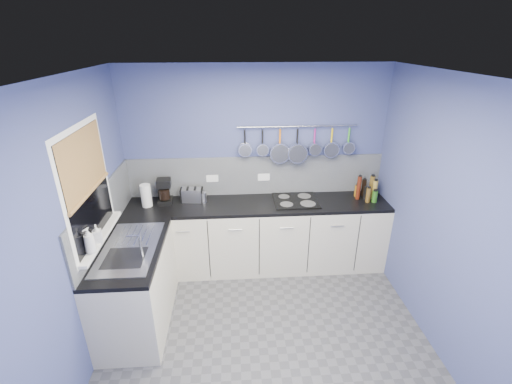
{
  "coord_description": "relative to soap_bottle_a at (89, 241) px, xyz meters",
  "views": [
    {
      "loc": [
        -0.29,
        -2.63,
        2.76
      ],
      "look_at": [
        -0.05,
        0.75,
        1.25
      ],
      "focal_mm": 24.53,
      "sensor_mm": 36.0,
      "label": 1
    }
  ],
  "objects": [
    {
      "name": "pot_rail",
      "position": [
        2.03,
        1.44,
        0.61
      ],
      "size": [
        1.45,
        0.02,
        0.02
      ],
      "primitive_type": "cylinder",
      "rotation": [
        0.0,
        1.57,
        0.0
      ],
      "color": "silver",
      "rests_on": "wall_back"
    },
    {
      "name": "hob",
      "position": [
        2.01,
        1.22,
        -0.26
      ],
      "size": [
        0.54,
        0.47,
        0.01
      ],
      "primitive_type": "cube",
      "color": "black",
      "rests_on": "worktop_back"
    },
    {
      "name": "mixer_tap",
      "position": [
        0.39,
        0.11,
        -0.14
      ],
      "size": [
        0.12,
        0.08,
        0.26
      ],
      "primitive_type": null,
      "color": "silver",
      "rests_on": "worktop_left"
    },
    {
      "name": "window_frame",
      "position": [
        -0.05,
        0.29,
        0.38
      ],
      "size": [
        0.01,
        1.0,
        1.1
      ],
      "primitive_type": "cube",
      "color": "white",
      "rests_on": "wall_left"
    },
    {
      "name": "condiment_1",
      "position": [
        2.89,
        1.32,
        -0.16
      ],
      "size": [
        0.05,
        0.05,
        0.22
      ],
      "primitive_type": "cylinder",
      "color": "black",
      "rests_on": "worktop_back"
    },
    {
      "name": "pan_5",
      "position": [
        2.45,
        1.43,
        0.42
      ],
      "size": [
        0.2,
        0.07,
        0.39
      ],
      "primitive_type": null,
      "color": "silver",
      "rests_on": "pot_rail"
    },
    {
      "name": "cabinet_run_back",
      "position": [
        1.53,
        1.19,
        -0.74
      ],
      "size": [
        3.2,
        0.6,
        0.86
      ],
      "primitive_type": "cube",
      "color": "beige",
      "rests_on": "ground"
    },
    {
      "name": "pan_3",
      "position": [
        2.03,
        1.43,
        0.39
      ],
      "size": [
        0.25,
        0.11,
        0.44
      ],
      "primitive_type": null,
      "color": "silver",
      "rests_on": "pot_rail"
    },
    {
      "name": "condiment_3",
      "position": [
        2.99,
        1.22,
        -0.15
      ],
      "size": [
        0.06,
        0.06,
        0.24
      ],
      "primitive_type": "cylinder",
      "color": "olive",
      "rests_on": "worktop_back"
    },
    {
      "name": "socket_left",
      "position": [
        0.98,
        1.46,
        -0.04
      ],
      "size": [
        0.15,
        0.01,
        0.09
      ],
      "primitive_type": "cube",
      "color": "white",
      "rests_on": "backsplash_back"
    },
    {
      "name": "canister",
      "position": [
        0.87,
        1.28,
        -0.21
      ],
      "size": [
        0.1,
        0.1,
        0.12
      ],
      "primitive_type": "cylinder",
      "rotation": [
        0.0,
        0.0,
        -0.25
      ],
      "color": "silver",
      "rests_on": "worktop_back"
    },
    {
      "name": "wall_back",
      "position": [
        1.53,
        1.5,
        0.08
      ],
      "size": [
        3.2,
        0.02,
        2.5
      ],
      "primitive_type": "cube",
      "color": "#3C4377",
      "rests_on": "ground"
    },
    {
      "name": "cabinet_run_left",
      "position": [
        0.23,
        0.29,
        -0.74
      ],
      "size": [
        0.6,
        1.2,
        0.86
      ],
      "primitive_type": "cube",
      "color": "beige",
      "rests_on": "ground"
    },
    {
      "name": "condiment_7",
      "position": [
        2.88,
        1.12,
        -0.18
      ],
      "size": [
        0.06,
        0.06,
        0.19
      ],
      "primitive_type": "cylinder",
      "color": "brown",
      "rests_on": "worktop_back"
    },
    {
      "name": "pan_4",
      "position": [
        2.24,
        1.43,
        0.44
      ],
      "size": [
        0.16,
        0.11,
        0.35
      ],
      "primitive_type": null,
      "color": "silver",
      "rests_on": "pot_rail"
    },
    {
      "name": "paper_towel",
      "position": [
        0.2,
        1.2,
        -0.13
      ],
      "size": [
        0.13,
        0.13,
        0.27
      ],
      "primitive_type": "cylinder",
      "rotation": [
        0.0,
        0.0,
        0.1
      ],
      "color": "white",
      "rests_on": "worktop_back"
    },
    {
      "name": "pan_6",
      "position": [
        2.67,
        1.43,
        0.44
      ],
      "size": [
        0.15,
        0.08,
        0.34
      ],
      "primitive_type": null,
      "color": "silver",
      "rests_on": "pot_rail"
    },
    {
      "name": "condiment_0",
      "position": [
        2.98,
        1.3,
        -0.13
      ],
      "size": [
        0.06,
        0.06,
        0.27
      ],
      "primitive_type": "cylinder",
      "color": "brown",
      "rests_on": "worktop_back"
    },
    {
      "name": "backsplash_left",
      "position": [
        -0.06,
        0.59,
        -0.02
      ],
      "size": [
        0.02,
        1.8,
        0.5
      ],
      "primitive_type": "cube",
      "color": "gray",
      "rests_on": "wall_left"
    },
    {
      "name": "bamboo_blind",
      "position": [
        -0.03,
        0.29,
        0.61
      ],
      "size": [
        0.01,
        0.9,
        0.55
      ],
      "primitive_type": "cube",
      "color": "#AB8049",
      "rests_on": "wall_left"
    },
    {
      "name": "socket_right",
      "position": [
        1.63,
        1.46,
        -0.04
      ],
      "size": [
        0.15,
        0.01,
        0.09
      ],
      "primitive_type": "cube",
      "color": "white",
      "rests_on": "backsplash_back"
    },
    {
      "name": "condiment_4",
      "position": [
        2.88,
        1.21,
        -0.19
      ],
      "size": [
        0.06,
        0.06,
        0.15
      ],
      "primitive_type": "cylinder",
      "color": "black",
      "rests_on": "worktop_back"
    },
    {
      "name": "window_sill",
      "position": [
        -0.02,
        0.29,
        -0.13
      ],
      "size": [
        0.1,
        0.98,
        0.03
      ],
      "primitive_type": "cube",
      "color": "white",
      "rests_on": "wall_left"
    },
    {
      "name": "condiment_2",
      "position": [
        2.81,
        1.3,
        -0.2
      ],
      "size": [
        0.07,
        0.07,
        0.15
      ],
      "primitive_type": "cylinder",
      "color": "#8C5914",
      "rests_on": "worktop_back"
    },
    {
      "name": "soap_bottle_a",
      "position": [
        0.0,
        0.0,
        0.0
      ],
      "size": [
        0.12,
        0.12,
        0.24
      ],
      "primitive_type": "imported",
      "rotation": [
        0.0,
        0.0,
        -0.41
      ],
      "color": "white",
      "rests_on": "window_sill"
    },
    {
      "name": "worktop_back",
      "position": [
        1.53,
        1.19,
        -0.29
      ],
      "size": [
        3.2,
        0.6,
        0.04
      ],
      "primitive_type": "cube",
      "color": "black",
      "rests_on": "cabinet_run_back"
    },
    {
      "name": "pan_1",
      "position": [
        1.61,
        1.43,
        0.44
      ],
      "size": [
        0.15,
        0.09,
        0.34
      ],
      "primitive_type": null,
      "color": "silver",
      "rests_on": "pot_rail"
    },
    {
      "name": "wall_left",
      "position": [
        -0.08,
        -0.01,
        0.08
      ],
      "size": [
        0.02,
        3.0,
        2.5
      ],
      "primitive_type": "cube",
      "color": "#3C4377",
      "rests_on": "ground"
    },
    {
      "name": "pan_0",
      "position": [
        1.4,
        1.43,
        0.43
      ],
      "size": [
        0.16,
        0.07,
        0.35
      ],
      "primitive_type": null,
      "color": "silver",
      "rests_on": "pot_rail"
    },
    {
      "name": "coffee_maker",
      "position": [
        0.41,
        1.27,
        -0.12
      ],
      "size": [
        0.19,
        0.2,
        0.31
      ],
      "primitive_type": null,
      "rotation": [
        0.0,
        0.0,
        0.07
      ],
      "color": "black",
      "rests_on": "worktop_back"
    },
    {
      "name": "window_glass",
      "position": [
        -0.04,
        0.29,
        0.38
      ],
      "size": [
        0.01,
        0.9,
        1.0
      ],
      "primitive_type": "cube",
      "color": "black",
      "rests_on": "wall_left"
    },
    {
      "name": "condiment_6",
      "position": [
        2.96,
        1.12,
        -0.2
      ],
      "size": [
        0.07,
        0.07,
        0.15
      ],
      "primitive_type": "cylinder",
      "color": "#265919",
      "rests_on": "worktop_back"
    },
    {
      "name": "ceiling",
      "position": [
        1.53,
        -0.01,
        1.34
      ],
      "size": [
        3.2,
        3.0,
        0.02
      ],
      "primitive_type": "cube",
      "color": "white",
      "rests_on": "ground"
    },
    {
      "name": "soap_bottle_b",
      "position": [
        0.0,
        0.17,
        -0.03
      ],
      "size": [
        0.1,
        0.1,
        0.17
      ],
      "primitive_type": "imported",
      "rotation": [
        0.0,
        0.0,
        0.31
      ],
      "color": "white",
      "rests_on": "window_sill"
    },
    {
      "name": "backsplash_back",
      "position": [
        1.53,
        1.48,
        -0.02
      ],
      "size": [
        3.2,
        0.02,
        0.5
      ],
      "primitive_type": "cube",
      "color": "gray",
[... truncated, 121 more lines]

